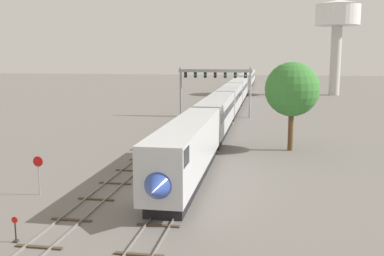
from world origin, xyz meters
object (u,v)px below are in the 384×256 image
Objects in this scene: signal_gantry at (215,80)px; trackside_tree_left at (292,90)px; water_tower at (338,19)px; switch_stand at (16,233)px; passenger_train at (238,90)px; stop_sign at (38,170)px.

signal_gantry is 27.22m from trackside_tree_left.
water_tower reaches higher than trackside_tree_left.
water_tower reaches higher than switch_stand.
passenger_train is 77.05m from switch_stand.
signal_gantry is 1.29× the size of trackside_tree_left.
water_tower is (25.29, 45.21, 12.88)m from signal_gantry.
passenger_train is 34.68m from water_tower.
water_tower is at bearing 69.61° from stop_sign.
stop_sign is (-7.75, -43.68, -4.17)m from signal_gantry.
trackside_tree_left is (-14.25, -70.09, -12.40)m from water_tower.
switch_stand is at bearing -95.36° from signal_gantry.
passenger_train is at bearing 81.72° from stop_sign.
switch_stand is 31.70m from trackside_tree_left.
switch_stand is at bearing -107.28° from water_tower.
signal_gantry is 44.56m from stop_sign.
passenger_train is 6.20× the size of water_tower.
water_tower reaches higher than stop_sign.
signal_gantry is at bearing 84.64° from switch_stand.
stop_sign is (-33.04, -88.89, -17.05)m from water_tower.
signal_gantry is 53.37m from water_tower.
switch_stand is 0.16× the size of trackside_tree_left.
water_tower is at bearing 41.18° from passenger_train.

